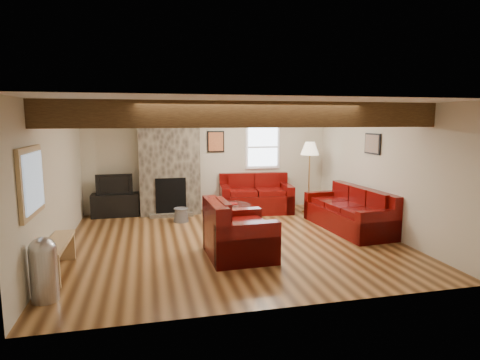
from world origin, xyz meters
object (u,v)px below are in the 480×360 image
object	(u,v)px
sofa_three	(348,209)
loveseat	(256,193)
television	(114,184)
floor_lamp	(310,152)
coffee_table	(232,214)
armchair_red	(239,228)
tv_cabinet	(115,205)

from	to	relation	value
sofa_three	loveseat	size ratio (longest dim) A/B	1.27
sofa_three	television	xyz separation A→B (m)	(-4.74, 2.25, 0.35)
loveseat	floor_lamp	bearing A→B (deg)	-6.53
sofa_three	television	size ratio (longest dim) A/B	2.68
sofa_three	coffee_table	bearing A→B (deg)	-119.41
armchair_red	tv_cabinet	size ratio (longest dim) A/B	1.09
armchair_red	loveseat	bearing A→B (deg)	-21.98
loveseat	armchair_red	xyz separation A→B (m)	(-1.11, -3.06, 0.01)
sofa_three	coffee_table	xyz separation A→B (m)	(-2.23, 1.03, -0.22)
floor_lamp	sofa_three	bearing A→B (deg)	-83.97
sofa_three	floor_lamp	size ratio (longest dim) A/B	1.28
coffee_table	television	xyz separation A→B (m)	(-2.52, 1.21, 0.56)
tv_cabinet	television	world-z (taller)	television
armchair_red	television	bearing A→B (deg)	31.10
sofa_three	coffee_table	distance (m)	2.47
tv_cabinet	coffee_table	bearing A→B (deg)	-25.76
sofa_three	floor_lamp	xyz separation A→B (m)	(-0.18, 1.66, 1.04)
armchair_red	coffee_table	size ratio (longest dim) A/B	1.39
loveseat	coffee_table	bearing A→B (deg)	-124.63
sofa_three	television	distance (m)	5.26
loveseat	sofa_three	bearing A→B (deg)	-47.30
armchair_red	tv_cabinet	xyz separation A→B (m)	(-2.19, 3.36, -0.20)
coffee_table	floor_lamp	distance (m)	2.49
armchair_red	floor_lamp	xyz separation A→B (m)	(2.38, 2.78, 0.99)
floor_lamp	television	bearing A→B (deg)	172.69
sofa_three	armchair_red	size ratio (longest dim) A/B	1.88
sofa_three	tv_cabinet	xyz separation A→B (m)	(-4.74, 2.25, -0.15)
loveseat	armchair_red	distance (m)	3.26
sofa_three	armchair_red	xyz separation A→B (m)	(-2.55, -1.12, 0.05)
armchair_red	tv_cabinet	world-z (taller)	armchair_red
sofa_three	tv_cabinet	world-z (taller)	sofa_three
armchair_red	floor_lamp	size ratio (longest dim) A/B	0.68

